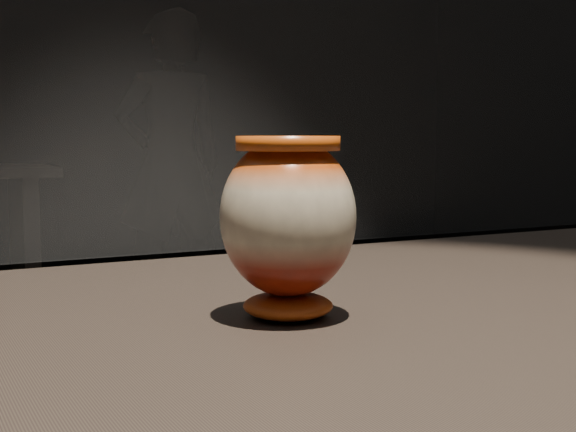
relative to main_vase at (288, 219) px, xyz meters
name	(u,v)px	position (x,y,z in m)	size (l,w,h in m)	color
main_vase	(288,219)	(0.00, 0.00, 0.00)	(0.14, 0.14, 0.17)	maroon
visitor	(171,165)	(1.17, 3.79, -0.11)	(0.64, 0.42, 1.77)	black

